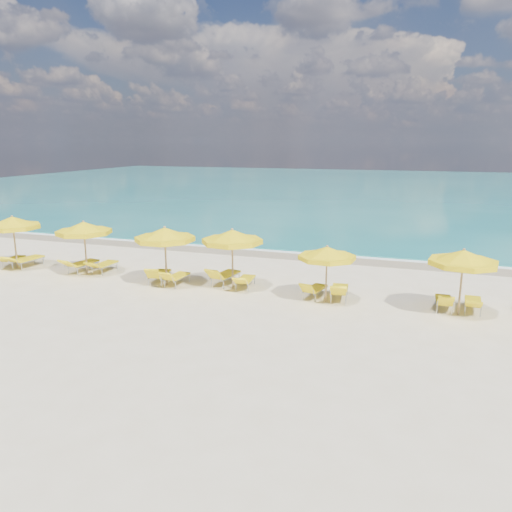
% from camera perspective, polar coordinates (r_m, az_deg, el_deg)
% --- Properties ---
extents(ground_plane, '(120.00, 120.00, 0.00)m').
position_cam_1_polar(ground_plane, '(20.36, -1.37, -4.20)').
color(ground_plane, beige).
extents(ocean, '(120.00, 80.00, 0.30)m').
position_cam_1_polar(ocean, '(66.85, 13.12, 7.54)').
color(ocean, '#136E6D').
rests_on(ocean, ground).
extents(wet_sand_band, '(120.00, 2.60, 0.01)m').
position_cam_1_polar(wet_sand_band, '(27.19, 4.03, 0.19)').
color(wet_sand_band, tan).
rests_on(wet_sand_band, ground).
extents(foam_line, '(120.00, 1.20, 0.03)m').
position_cam_1_polar(foam_line, '(27.94, 4.45, 0.54)').
color(foam_line, white).
rests_on(foam_line, ground).
extents(whitecap_near, '(14.00, 0.36, 0.05)m').
position_cam_1_polar(whitecap_near, '(37.96, -1.00, 3.90)').
color(whitecap_near, white).
rests_on(whitecap_near, ground).
extents(whitecap_far, '(18.00, 0.30, 0.05)m').
position_cam_1_polar(whitecap_far, '(42.68, 20.41, 4.10)').
color(whitecap_far, white).
rests_on(whitecap_far, ground).
extents(umbrella_0, '(3.25, 3.25, 2.57)m').
position_cam_1_polar(umbrella_0, '(26.52, -26.06, 3.39)').
color(umbrella_0, '#A78553').
rests_on(umbrella_0, ground).
extents(umbrella_1, '(2.65, 2.65, 2.52)m').
position_cam_1_polar(umbrella_1, '(23.96, -19.09, 2.99)').
color(umbrella_1, '#A78553').
rests_on(umbrella_1, ground).
extents(umbrella_2, '(3.30, 3.30, 2.57)m').
position_cam_1_polar(umbrella_2, '(21.20, -10.39, 2.39)').
color(umbrella_2, '#A78553').
rests_on(umbrella_2, ground).
extents(umbrella_3, '(3.07, 3.07, 2.56)m').
position_cam_1_polar(umbrella_3, '(20.43, -2.74, 2.16)').
color(umbrella_3, '#A78553').
rests_on(umbrella_3, ground).
extents(umbrella_4, '(2.74, 2.74, 2.22)m').
position_cam_1_polar(umbrella_4, '(18.92, 8.12, 0.27)').
color(umbrella_4, '#A78553').
rests_on(umbrella_4, ground).
extents(umbrella_5, '(2.88, 2.88, 2.42)m').
position_cam_1_polar(umbrella_5, '(18.69, 22.62, -0.24)').
color(umbrella_5, '#A78553').
rests_on(umbrella_5, ground).
extents(lounger_0_left, '(0.89, 1.78, 0.70)m').
position_cam_1_polar(lounger_0_left, '(27.38, -26.00, -0.58)').
color(lounger_0_left, '#A5A8AD').
rests_on(lounger_0_left, ground).
extents(lounger_0_right, '(0.83, 2.09, 0.79)m').
position_cam_1_polar(lounger_0_right, '(26.75, -24.68, -0.67)').
color(lounger_0_right, '#A5A8AD').
rests_on(lounger_0_right, ground).
extents(lounger_1_left, '(0.92, 2.07, 0.82)m').
position_cam_1_polar(lounger_1_left, '(24.87, -19.21, -1.16)').
color(lounger_1_left, '#A5A8AD').
rests_on(lounger_1_left, ground).
extents(lounger_1_right, '(0.63, 1.87, 0.73)m').
position_cam_1_polar(lounger_1_right, '(24.49, -16.95, -1.26)').
color(lounger_1_right, '#A5A8AD').
rests_on(lounger_1_right, ground).
extents(lounger_2_left, '(0.96, 1.90, 0.90)m').
position_cam_1_polar(lounger_2_left, '(22.07, -10.97, -2.43)').
color(lounger_2_left, '#A5A8AD').
rests_on(lounger_2_left, ground).
extents(lounger_2_right, '(0.67, 1.76, 0.81)m').
position_cam_1_polar(lounger_2_right, '(21.64, -9.07, -2.71)').
color(lounger_2_right, '#A5A8AD').
rests_on(lounger_2_right, ground).
extents(lounger_3_left, '(0.95, 2.05, 0.93)m').
position_cam_1_polar(lounger_3_left, '(21.49, -3.57, -2.59)').
color(lounger_3_left, '#A5A8AD').
rests_on(lounger_3_left, ground).
extents(lounger_3_right, '(0.74, 1.81, 0.73)m').
position_cam_1_polar(lounger_3_right, '(20.93, -1.24, -3.11)').
color(lounger_3_right, '#A5A8AD').
rests_on(lounger_3_right, ground).
extents(lounger_4_left, '(0.88, 1.71, 0.80)m').
position_cam_1_polar(lounger_4_left, '(19.82, 6.72, -4.13)').
color(lounger_4_left, '#A5A8AD').
rests_on(lounger_4_left, ground).
extents(lounger_4_right, '(0.82, 1.92, 0.86)m').
position_cam_1_polar(lounger_4_right, '(19.70, 9.50, -4.27)').
color(lounger_4_right, '#A5A8AD').
rests_on(lounger_4_right, ground).
extents(lounger_5_left, '(0.63, 1.66, 0.81)m').
position_cam_1_polar(lounger_5_left, '(19.52, 20.65, -5.18)').
color(lounger_5_left, '#A5A8AD').
rests_on(lounger_5_left, ground).
extents(lounger_5_right, '(0.67, 1.78, 0.71)m').
position_cam_1_polar(lounger_5_right, '(19.73, 23.52, -5.25)').
color(lounger_5_right, '#A5A8AD').
rests_on(lounger_5_right, ground).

